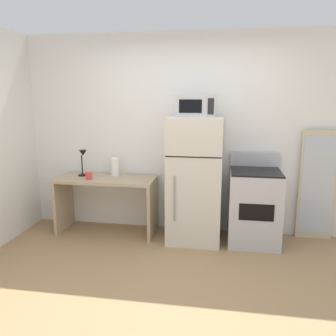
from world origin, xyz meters
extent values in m
plane|color=#9E7A51|center=(0.00, 0.00, 0.00)|extent=(12.00, 12.00, 0.00)
cube|color=white|center=(0.00, 1.70, 1.30)|extent=(5.00, 0.10, 2.60)
cube|color=tan|center=(-1.02, 1.36, 0.73)|extent=(1.29, 0.54, 0.04)
cube|color=tan|center=(-1.64, 1.36, 0.35)|extent=(0.04, 0.54, 0.71)
cube|color=tan|center=(-0.39, 1.36, 0.35)|extent=(0.04, 0.54, 0.71)
cylinder|color=black|center=(-1.37, 1.42, 0.76)|extent=(0.11, 0.11, 0.02)
cylinder|color=black|center=(-1.37, 1.42, 0.90)|extent=(0.02, 0.02, 0.26)
cone|color=black|center=(-1.34, 1.40, 1.07)|extent=(0.10, 0.10, 0.08)
cylinder|color=#D83F33|center=(-1.21, 1.25, 0.80)|extent=(0.08, 0.08, 0.09)
cylinder|color=white|center=(-0.94, 1.50, 0.87)|extent=(0.11, 0.11, 0.24)
cube|color=beige|center=(0.15, 1.32, 0.78)|extent=(0.66, 0.63, 1.56)
cube|color=black|center=(0.15, 1.00, 1.12)|extent=(0.64, 0.00, 0.01)
cylinder|color=gray|center=(-0.06, 0.99, 0.62)|extent=(0.02, 0.02, 0.55)
cube|color=#B7B7BC|center=(0.15, 1.30, 1.69)|extent=(0.46, 0.34, 0.26)
cube|color=black|center=(0.10, 1.12, 1.69)|extent=(0.26, 0.01, 0.15)
cube|color=black|center=(0.33, 1.12, 1.69)|extent=(0.07, 0.01, 0.18)
cube|color=#B7B7BC|center=(0.89, 1.33, 0.45)|extent=(0.62, 0.60, 0.90)
cube|color=black|center=(0.89, 1.33, 0.91)|extent=(0.59, 0.58, 0.02)
cube|color=#B7B7BC|center=(0.89, 1.61, 1.01)|extent=(0.62, 0.04, 0.18)
cube|color=black|center=(0.89, 1.03, 0.50)|extent=(0.39, 0.01, 0.20)
cube|color=#C6B793|center=(1.67, 1.59, 0.70)|extent=(0.44, 0.03, 1.40)
cube|color=#B2BCC6|center=(1.67, 1.57, 0.70)|extent=(0.39, 0.00, 1.26)
camera|label=1|loc=(0.49, -2.82, 1.81)|focal=36.62mm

